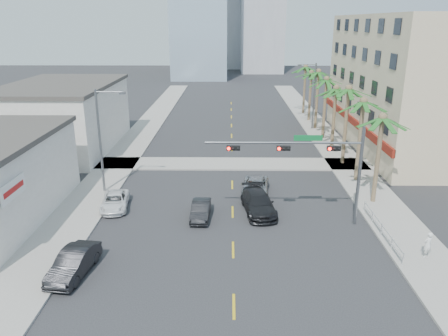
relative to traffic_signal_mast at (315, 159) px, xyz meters
The scene contains 24 objects.
ground 11.06m from the traffic_signal_mast, 126.03° to the right, with size 260.00×260.00×0.00m, color #262628.
sidewalk_right 14.44m from the traffic_signal_mast, 62.71° to the left, with size 4.00×120.00×0.15m, color gray.
sidewalk_left 22.05m from the traffic_signal_mast, 145.89° to the left, with size 4.00×120.00×0.15m, color gray.
sidewalk_cross 15.99m from the traffic_signal_mast, 112.38° to the left, with size 80.00×4.00×0.15m, color gray.
building_right 27.47m from the traffic_signal_mast, 53.68° to the left, with size 15.25×28.00×15.00m.
building_left_far 32.30m from the traffic_signal_mast, 141.59° to the left, with size 11.00×18.00×7.20m, color beige.
traffic_signal_mast is the anchor object (origin of this frame).
palm_tree_0 7.37m from the traffic_signal_mast, 34.84° to the left, with size 4.80×4.80×7.80m.
palm_tree_1 11.18m from the traffic_signal_mast, 57.84° to the left, with size 4.80×4.80×8.16m.
palm_tree_2 15.81m from the traffic_signal_mast, 68.07° to the left, with size 4.80×4.80×8.52m.
palm_tree_3 20.59m from the traffic_signal_mast, 73.51° to the left, with size 4.80×4.80×7.80m.
palm_tree_4 25.63m from the traffic_signal_mast, 76.83° to the left, with size 4.80×4.80×8.16m.
palm_tree_5 30.72m from the traffic_signal_mast, 79.05° to the left, with size 4.80×4.80×8.52m.
palm_tree_6 35.78m from the traffic_signal_mast, 80.63° to the left, with size 4.80×4.80×7.80m.
palm_tree_7 40.93m from the traffic_signal_mast, 81.82° to the left, with size 4.80×4.80×8.16m.
streetlight_left 17.84m from the traffic_signal_mast, 160.18° to the left, with size 2.55×0.25×9.00m.
streetlight_right 30.50m from the traffic_signal_mast, 80.16° to the left, with size 2.55×0.25×9.00m.
guardrail 6.59m from the traffic_signal_mast, 23.39° to the right, with size 0.08×8.08×1.00m.
car_parked_mid 17.26m from the traffic_signal_mast, 155.28° to the right, with size 1.59×4.56×1.50m, color black.
car_parked_far 16.04m from the traffic_signal_mast, behind, with size 2.01×4.36×1.21m, color white.
car_lane_left 9.39m from the traffic_signal_mast, behind, with size 1.34×3.84×1.27m, color black.
car_lane_center 8.29m from the traffic_signal_mast, 122.58° to the left, with size 2.19×4.75×1.32m, color #A9A9AD.
car_lane_right 6.06m from the traffic_signal_mast, 151.74° to the left, with size 2.20×5.41×1.57m, color black.
pedestrian 9.03m from the traffic_signal_mast, 37.95° to the right, with size 0.62×0.41×1.70m, color white.
Camera 1 is at (-0.26, -21.42, 14.23)m, focal length 35.00 mm.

